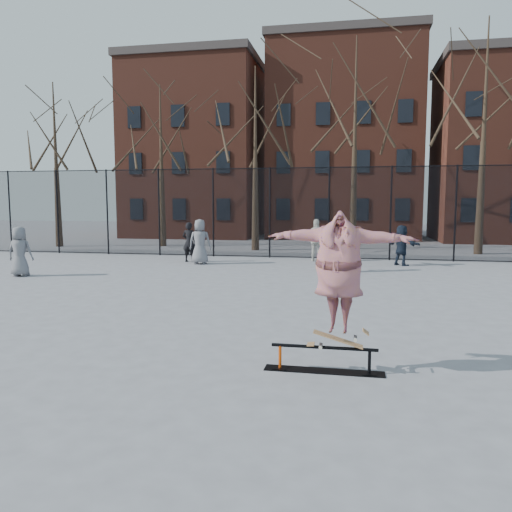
% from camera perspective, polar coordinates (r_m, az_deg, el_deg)
% --- Properties ---
extents(ground, '(100.00, 100.00, 0.00)m').
position_cam_1_polar(ground, '(9.50, -3.01, -8.98)').
color(ground, slate).
extents(skate_rail, '(1.76, 0.27, 0.39)m').
position_cam_1_polar(skate_rail, '(7.56, 7.77, -11.85)').
color(skate_rail, black).
rests_on(skate_rail, ground).
extents(skateboard, '(0.80, 0.19, 0.10)m').
position_cam_1_polar(skateboard, '(7.47, 9.34, -9.82)').
color(skateboard, '#9E6C3F').
rests_on(skateboard, skate_rail).
extents(skater, '(2.21, 0.82, 1.76)m').
position_cam_1_polar(skater, '(7.27, 9.47, -2.79)').
color(skater, '#3C3484').
rests_on(skater, skateboard).
extents(bystander_grey, '(0.89, 0.66, 1.67)m').
position_cam_1_polar(bystander_grey, '(18.44, -25.37, 0.47)').
color(bystander_grey, slate).
rests_on(bystander_grey, ground).
extents(bystander_black, '(0.65, 0.47, 1.65)m').
position_cam_1_polar(bystander_black, '(20.84, -7.64, 1.59)').
color(bystander_black, black).
rests_on(bystander_black, ground).
extents(bystander_red, '(0.94, 0.75, 1.83)m').
position_cam_1_polar(bystander_red, '(18.03, 9.41, 1.13)').
color(bystander_red, '#A80E17').
rests_on(bystander_red, ground).
extents(bystander_white, '(1.06, 0.48, 1.77)m').
position_cam_1_polar(bystander_white, '(21.01, 6.94, 1.80)').
color(bystander_white, silver).
rests_on(bystander_white, ground).
extents(bystander_navy, '(1.41, 1.34, 1.59)m').
position_cam_1_polar(bystander_navy, '(20.33, 16.30, 1.20)').
color(bystander_navy, '#182231').
rests_on(bystander_navy, ground).
extents(bystander_extra, '(0.94, 0.67, 1.80)m').
position_cam_1_polar(bystander_extra, '(20.07, -6.43, 1.64)').
color(bystander_extra, slate).
rests_on(bystander_extra, ground).
extents(fence, '(34.03, 0.07, 4.00)m').
position_cam_1_polar(fence, '(22.01, 5.16, 5.06)').
color(fence, black).
rests_on(fence, ground).
extents(tree_row, '(33.66, 7.46, 10.67)m').
position_cam_1_polar(tree_row, '(26.61, 5.70, 16.73)').
color(tree_row, black).
rests_on(tree_row, ground).
extents(rowhouses, '(29.00, 7.00, 13.00)m').
position_cam_1_polar(rowhouses, '(35.11, 8.66, 12.00)').
color(rowhouses, '#5D2A1E').
rests_on(rowhouses, ground).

